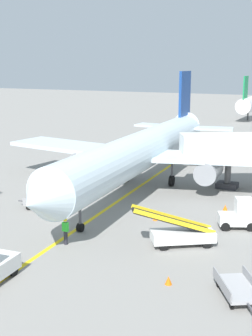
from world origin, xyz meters
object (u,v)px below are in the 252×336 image
(belt_loader_forward_hold, at_px, (181,233))
(safety_cone_wingtip_left, at_px, (155,217))
(baggage_tug_near_wing, at_px, (239,215))
(baggage_cart_empty_trailing, at_px, (237,288))
(ground_crew_wing_walker, at_px, (69,188))
(ground_crew_marshaller, at_px, (65,230))
(safety_cone_nose_right, at_px, (168,280))
(safety_cone_nose_left, at_px, (225,208))
(baggage_cart_loaded, at_px, (44,203))
(airliner, at_px, (144,150))

(belt_loader_forward_hold, height_order, safety_cone_wingtip_left, belt_loader_forward_hold)
(belt_loader_forward_hold, bearing_deg, baggage_tug_near_wing, 61.59)
(baggage_cart_empty_trailing, distance_m, ground_crew_wing_walker, 18.94)
(baggage_tug_near_wing, bearing_deg, ground_crew_marshaller, -139.21)
(baggage_tug_near_wing, xyz_separation_m, safety_cone_nose_right, (-1.25, -9.65, -0.71))
(safety_cone_nose_left, bearing_deg, baggage_cart_loaded, -154.31)
(safety_cone_nose_right, bearing_deg, baggage_cart_empty_trailing, 4.75)
(safety_cone_nose_right, xyz_separation_m, safety_cone_wingtip_left, (-4.40, 8.63, 0.00))
(baggage_tug_near_wing, distance_m, baggage_cart_loaded, 14.39)
(ground_crew_marshaller, xyz_separation_m, safety_cone_wingtip_left, (3.13, 6.56, -0.69))
(baggage_cart_empty_trailing, bearing_deg, baggage_cart_loaded, 157.13)
(ground_crew_wing_walker, bearing_deg, ground_crew_marshaller, -57.46)
(airliner, distance_m, safety_cone_nose_left, 9.47)
(baggage_cart_empty_trailing, bearing_deg, ground_crew_wing_walker, 148.23)
(safety_cone_nose_right, distance_m, safety_cone_wingtip_left, 9.69)
(safety_cone_wingtip_left, bearing_deg, baggage_tug_near_wing, 10.22)
(baggage_cart_loaded, distance_m, ground_crew_marshaller, 7.40)
(airliner, distance_m, safety_cone_wingtip_left, 9.47)
(baggage_tug_near_wing, relative_size, safety_cone_nose_right, 6.19)
(ground_crew_wing_walker, bearing_deg, safety_cone_wingtip_left, -10.95)
(baggage_cart_loaded, relative_size, ground_crew_wing_walker, 2.24)
(airliner, height_order, ground_crew_wing_walker, airliner)
(safety_cone_nose_right, bearing_deg, safety_cone_nose_left, 92.45)
(ground_crew_wing_walker, bearing_deg, baggage_cart_empty_trailing, -31.77)
(baggage_tug_near_wing, bearing_deg, baggage_cart_empty_trailing, -77.37)
(safety_cone_nose_left, height_order, safety_cone_nose_right, same)
(baggage_cart_empty_trailing, bearing_deg, safety_cone_nose_left, 106.98)
(safety_cone_wingtip_left, bearing_deg, baggage_cart_loaded, -170.03)
(baggage_cart_empty_trailing, height_order, ground_crew_marshaller, ground_crew_marshaller)
(airliner, height_order, baggage_tug_near_wing, airliner)
(ground_crew_marshaller, bearing_deg, airliner, 95.27)
(belt_loader_forward_hold, height_order, safety_cone_nose_right, belt_loader_forward_hold)
(baggage_tug_near_wing, xyz_separation_m, ground_crew_marshaller, (-8.78, -7.58, -0.02))
(airliner, distance_m, baggage_tug_near_wing, 12.37)
(baggage_tug_near_wing, bearing_deg, safety_cone_wingtip_left, -169.78)
(baggage_tug_near_wing, relative_size, belt_loader_forward_hold, 0.56)
(baggage_tug_near_wing, distance_m, safety_cone_nose_left, 3.94)
(ground_crew_wing_walker, bearing_deg, airliner, 57.44)
(ground_crew_marshaller, relative_size, ground_crew_wing_walker, 1.00)
(safety_cone_nose_right, bearing_deg, ground_crew_wing_walker, 141.20)
(airliner, xyz_separation_m, baggage_cart_loaded, (-4.06, -9.21, -2.95))
(belt_loader_forward_hold, distance_m, safety_cone_wingtip_left, 4.79)
(ground_crew_marshaller, bearing_deg, ground_crew_wing_walker, 122.54)
(baggage_cart_loaded, height_order, ground_crew_wing_walker, ground_crew_wing_walker)
(baggage_cart_empty_trailing, relative_size, ground_crew_marshaller, 2.13)
(baggage_cart_empty_trailing, height_order, safety_cone_wingtip_left, baggage_cart_empty_trailing)
(airliner, height_order, ground_crew_marshaller, airliner)
(airliner, bearing_deg, baggage_cart_loaded, -113.80)
(baggage_tug_near_wing, relative_size, safety_cone_nose_left, 6.19)
(baggage_cart_loaded, distance_m, safety_cone_nose_right, 14.76)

